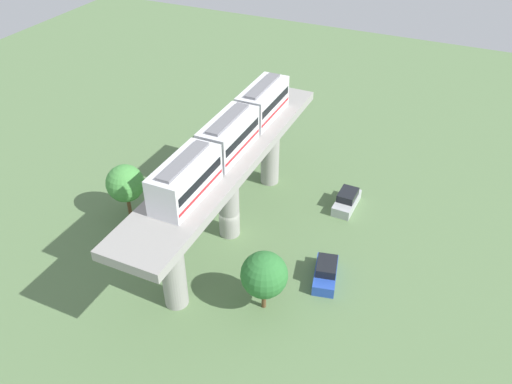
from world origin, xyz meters
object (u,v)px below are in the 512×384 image
object	(u,v)px
parked_car_silver	(347,201)
tree_near_viaduct	(125,183)
train	(229,136)
tree_mid_lot	(264,275)
parked_car_blue	(326,272)

from	to	relation	value
parked_car_silver	tree_near_viaduct	distance (m)	21.57
train	tree_near_viaduct	distance (m)	12.16
tree_mid_lot	train	bearing A→B (deg)	131.73
parked_car_blue	tree_mid_lot	bearing A→B (deg)	-137.81
train	parked_car_blue	distance (m)	14.00
train	tree_mid_lot	world-z (taller)	train
parked_car_blue	tree_near_viaduct	xyz separation A→B (m)	(-20.11, 0.34, 3.01)
train	tree_mid_lot	distance (m)	11.90
train	parked_car_blue	world-z (taller)	train
train	parked_car_blue	bearing A→B (deg)	-13.40
parked_car_silver	tree_mid_lot	xyz separation A→B (m)	(-2.21, -15.35, 2.76)
parked_car_blue	tree_mid_lot	world-z (taller)	tree_mid_lot
parked_car_silver	tree_mid_lot	distance (m)	15.75
parked_car_blue	tree_mid_lot	size ratio (longest dim) A/B	0.84
parked_car_blue	train	bearing A→B (deg)	153.92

